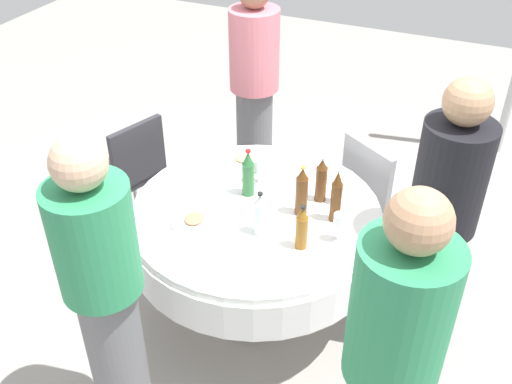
{
  "coord_description": "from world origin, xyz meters",
  "views": [
    {
      "loc": [
        2.33,
        1.02,
        2.65
      ],
      "look_at": [
        0.0,
        0.0,
        0.85
      ],
      "focal_mm": 41.69,
      "sensor_mm": 36.0,
      "label": 1
    }
  ],
  "objects": [
    {
      "name": "ground_plane",
      "position": [
        0.0,
        0.0,
        0.0
      ],
      "size": [
        10.0,
        10.0,
        0.0
      ],
      "primitive_type": "plane",
      "color": "gray"
    },
    {
      "name": "dining_table",
      "position": [
        0.0,
        0.0,
        0.59
      ],
      "size": [
        1.38,
        1.38,
        0.74
      ],
      "color": "white",
      "rests_on": "ground_plane"
    },
    {
      "name": "bottle_brown_front",
      "position": [
        -0.22,
        0.29,
        0.87
      ],
      "size": [
        0.06,
        0.06,
        0.27
      ],
      "color": "#593314",
      "rests_on": "dining_table"
    },
    {
      "name": "bottle_brown_right",
      "position": [
        -0.08,
        0.41,
        0.89
      ],
      "size": [
        0.06,
        0.06,
        0.31
      ],
      "color": "#593314",
      "rests_on": "dining_table"
    },
    {
      "name": "bottle_green_far",
      "position": [
        -0.11,
        -0.1,
        0.87
      ],
      "size": [
        0.07,
        0.07,
        0.28
      ],
      "color": "#2D6B38",
      "rests_on": "dining_table"
    },
    {
      "name": "bottle_amber_north",
      "position": [
        0.19,
        0.33,
        0.86
      ],
      "size": [
        0.06,
        0.06,
        0.25
      ],
      "color": "#8C5619",
      "rests_on": "dining_table"
    },
    {
      "name": "bottle_brown_west",
      "position": [
        -0.06,
        0.23,
        0.88
      ],
      "size": [
        0.07,
        0.07,
        0.29
      ],
      "color": "#593314",
      "rests_on": "dining_table"
    },
    {
      "name": "bottle_clear_outer",
      "position": [
        0.17,
        0.1,
        0.85
      ],
      "size": [
        0.07,
        0.07,
        0.25
      ],
      "color": "silver",
      "rests_on": "dining_table"
    },
    {
      "name": "wine_glass_north",
      "position": [
        0.07,
        0.48,
        0.86
      ],
      "size": [
        0.06,
        0.06,
        0.16
      ],
      "color": "white",
      "rests_on": "dining_table"
    },
    {
      "name": "wine_glass_west",
      "position": [
        -0.24,
        0.38,
        0.85
      ],
      "size": [
        0.06,
        0.06,
        0.15
      ],
      "color": "white",
      "rests_on": "dining_table"
    },
    {
      "name": "wine_glass_outer",
      "position": [
        -0.24,
        -0.1,
        0.85
      ],
      "size": [
        0.08,
        0.08,
        0.15
      ],
      "color": "white",
      "rests_on": "dining_table"
    },
    {
      "name": "plate_mid",
      "position": [
        0.23,
        -0.25,
        0.75
      ],
      "size": [
        0.25,
        0.25,
        0.04
      ],
      "color": "white",
      "rests_on": "dining_table"
    },
    {
      "name": "plate_east",
      "position": [
        -0.41,
        -0.26,
        0.75
      ],
      "size": [
        0.22,
        0.22,
        0.04
      ],
      "color": "white",
      "rests_on": "dining_table"
    },
    {
      "name": "fork_right",
      "position": [
        -0.0,
        0.0,
        0.74
      ],
      "size": [
        0.18,
        0.06,
        0.0
      ],
      "primitive_type": "cube",
      "rotation": [
        0.0,
        0.0,
        3.37
      ],
      "color": "silver",
      "rests_on": "dining_table"
    },
    {
      "name": "spoon_far",
      "position": [
        0.44,
        0.05,
        0.74
      ],
      "size": [
        0.18,
        0.06,
        0.0
      ],
      "primitive_type": "cube",
      "rotation": [
        0.0,
        0.0,
        3.42
      ],
      "color": "silver",
      "rests_on": "dining_table"
    },
    {
      "name": "folded_napkin",
      "position": [
        -0.43,
        0.27,
        0.75
      ],
      "size": [
        0.16,
        0.16,
        0.02
      ],
      "primitive_type": "cube",
      "rotation": [
        0.0,
        0.0,
        0.26
      ],
      "color": "white",
      "rests_on": "dining_table"
    },
    {
      "name": "person_front",
      "position": [
        -1.13,
        -0.51,
        0.85
      ],
      "size": [
        0.34,
        0.34,
        1.62
      ],
      "rotation": [
        0.0,
        0.0,
        1.99
      ],
      "color": "slate",
      "rests_on": "ground_plane"
    },
    {
      "name": "person_right",
      "position": [
        0.9,
        0.91,
        0.89
      ],
      "size": [
        0.34,
        0.34,
        1.69
      ],
      "rotation": [
        0.0,
        0.0,
        -0.78
      ],
      "color": "slate",
      "rests_on": "ground_plane"
    },
    {
      "name": "person_far",
      "position": [
        0.94,
        -0.29,
        0.84
      ],
      "size": [
        0.34,
        0.34,
        1.61
      ],
      "rotation": [
        0.0,
        0.0,
        4.41
      ],
      "color": "slate",
      "rests_on": "ground_plane"
    },
    {
      "name": "person_north",
      "position": [
        -0.17,
        0.93,
        0.84
      ],
      "size": [
        0.34,
        0.34,
        1.6
      ],
      "rotation": [
        0.0,
        0.0,
        0.18
      ],
      "color": "#26262B",
      "rests_on": "ground_plane"
    },
    {
      "name": "chair_outer",
      "position": [
        -0.76,
        0.49,
        0.52
      ],
      "size": [
        0.55,
        0.55,
        0.87
      ],
      "rotation": [
        0.0,
        0.0,
        1.0
      ],
      "color": "#99999E",
      "rests_on": "ground_plane"
    },
    {
      "name": "chair_south",
      "position": [
        -0.36,
        -1.06,
        0.52
      ],
      "size": [
        0.51,
        0.51,
        0.87
      ],
      "rotation": [
        0.0,
        0.0,
        2.81
      ],
      "color": "#2D2D33",
      "rests_on": "ground_plane"
    }
  ]
}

